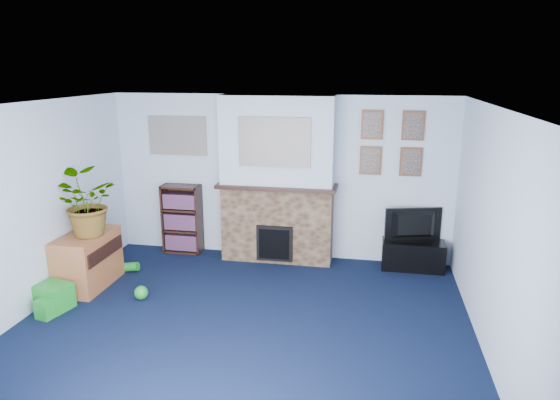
% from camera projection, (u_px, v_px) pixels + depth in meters
% --- Properties ---
extents(floor, '(5.00, 4.50, 0.01)m').
position_uv_depth(floor, '(243.00, 327.00, 5.50)').
color(floor, black).
rests_on(floor, ground).
extents(ceiling, '(5.00, 4.50, 0.01)m').
position_uv_depth(ceiling, '(238.00, 106.00, 4.88)').
color(ceiling, white).
rests_on(ceiling, wall_back).
extents(wall_back, '(5.00, 0.04, 2.40)m').
position_uv_depth(wall_back, '(280.00, 178.00, 7.32)').
color(wall_back, silver).
rests_on(wall_back, ground).
extents(wall_front, '(5.00, 0.04, 2.40)m').
position_uv_depth(wall_front, '(146.00, 332.00, 3.05)').
color(wall_front, silver).
rests_on(wall_front, ground).
extents(wall_left, '(0.04, 4.50, 2.40)m').
position_uv_depth(wall_left, '(26.00, 211.00, 5.63)').
color(wall_left, silver).
rests_on(wall_left, ground).
extents(wall_right, '(0.04, 4.50, 2.40)m').
position_uv_depth(wall_right, '(495.00, 237.00, 4.75)').
color(wall_right, silver).
rests_on(wall_right, ground).
extents(chimney_breast, '(1.72, 0.50, 2.40)m').
position_uv_depth(chimney_breast, '(277.00, 182.00, 7.13)').
color(chimney_breast, brown).
rests_on(chimney_breast, ground).
extents(collage_main, '(1.00, 0.03, 0.68)m').
position_uv_depth(collage_main, '(274.00, 142.00, 6.78)').
color(collage_main, gray).
rests_on(collage_main, chimney_breast).
extents(collage_left, '(0.90, 0.03, 0.58)m').
position_uv_depth(collage_left, '(178.00, 136.00, 7.43)').
color(collage_left, gray).
rests_on(collage_left, wall_back).
extents(portrait_tl, '(0.30, 0.03, 0.40)m').
position_uv_depth(portrait_tl, '(372.00, 125.00, 6.87)').
color(portrait_tl, brown).
rests_on(portrait_tl, wall_back).
extents(portrait_tr, '(0.30, 0.03, 0.40)m').
position_uv_depth(portrait_tr, '(413.00, 126.00, 6.77)').
color(portrait_tr, brown).
rests_on(portrait_tr, wall_back).
extents(portrait_bl, '(0.30, 0.03, 0.40)m').
position_uv_depth(portrait_bl, '(370.00, 161.00, 7.00)').
color(portrait_bl, brown).
rests_on(portrait_bl, wall_back).
extents(portrait_br, '(0.30, 0.03, 0.40)m').
position_uv_depth(portrait_br, '(411.00, 162.00, 6.90)').
color(portrait_br, brown).
rests_on(portrait_br, wall_back).
extents(tv_stand, '(0.86, 0.36, 0.41)m').
position_uv_depth(tv_stand, '(413.00, 254.00, 7.02)').
color(tv_stand, black).
rests_on(tv_stand, ground).
extents(television, '(0.80, 0.30, 0.46)m').
position_uv_depth(television, '(415.00, 225.00, 6.94)').
color(television, black).
rests_on(television, tv_stand).
extents(bookshelf, '(0.58, 0.28, 1.05)m').
position_uv_depth(bookshelf, '(183.00, 220.00, 7.63)').
color(bookshelf, black).
rests_on(bookshelf, ground).
extents(sideboard, '(0.50, 0.91, 0.71)m').
position_uv_depth(sideboard, '(88.00, 260.00, 6.45)').
color(sideboard, '#9C5832').
rests_on(sideboard, ground).
extents(potted_plant, '(0.86, 0.78, 0.84)m').
position_uv_depth(potted_plant, '(83.00, 204.00, 6.20)').
color(potted_plant, '#26661E').
rests_on(potted_plant, sideboard).
extents(mantel_clock, '(0.09, 0.05, 0.13)m').
position_uv_depth(mantel_clock, '(275.00, 180.00, 7.09)').
color(mantel_clock, gold).
rests_on(mantel_clock, chimney_breast).
extents(mantel_candle, '(0.04, 0.04, 0.14)m').
position_uv_depth(mantel_candle, '(297.00, 180.00, 7.03)').
color(mantel_candle, '#B2BFC6').
rests_on(mantel_candle, chimney_breast).
extents(mantel_teddy, '(0.12, 0.12, 0.12)m').
position_uv_depth(mantel_teddy, '(241.00, 179.00, 7.18)').
color(mantel_teddy, slate).
rests_on(mantel_teddy, chimney_breast).
extents(mantel_can, '(0.07, 0.07, 0.13)m').
position_uv_depth(mantel_can, '(323.00, 182.00, 6.97)').
color(mantel_can, '#198C26').
rests_on(mantel_can, chimney_breast).
extents(green_crate, '(0.44, 0.38, 0.30)m').
position_uv_depth(green_crate, '(54.00, 297.00, 5.88)').
color(green_crate, '#198C26').
rests_on(green_crate, ground).
extents(toy_ball, '(0.17, 0.17, 0.17)m').
position_uv_depth(toy_ball, '(141.00, 292.00, 6.13)').
color(toy_ball, '#198C26').
rests_on(toy_ball, ground).
extents(toy_block, '(0.22, 0.22, 0.23)m').
position_uv_depth(toy_block, '(46.00, 309.00, 5.67)').
color(toy_block, '#198C26').
rests_on(toy_block, ground).
extents(toy_tube, '(0.28, 0.12, 0.16)m').
position_uv_depth(toy_tube, '(129.00, 267.00, 6.96)').
color(toy_tube, '#198C26').
rests_on(toy_tube, ground).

